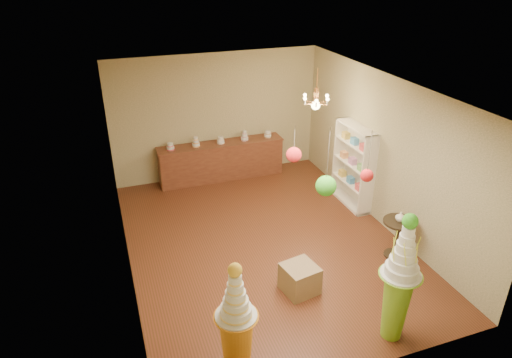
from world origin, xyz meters
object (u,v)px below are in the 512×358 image
object	(u,v)px
pedestal_orange	(237,339)
pedestal_green	(398,291)
round_table	(398,234)
sideboard	(221,160)

from	to	relation	value
pedestal_orange	pedestal_green	bearing A→B (deg)	0.00
pedestal_green	pedestal_orange	distance (m)	2.34
pedestal_orange	round_table	xyz separation A→B (m)	(3.53, 1.63, -0.23)
pedestal_orange	sideboard	bearing A→B (deg)	76.16
sideboard	round_table	bearing A→B (deg)	-63.40
pedestal_green	sideboard	distance (m)	5.90
sideboard	round_table	xyz separation A→B (m)	(2.10, -4.19, 0.00)
sideboard	round_table	distance (m)	4.69
round_table	sideboard	bearing A→B (deg)	116.60
sideboard	round_table	size ratio (longest dim) A/B	4.10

